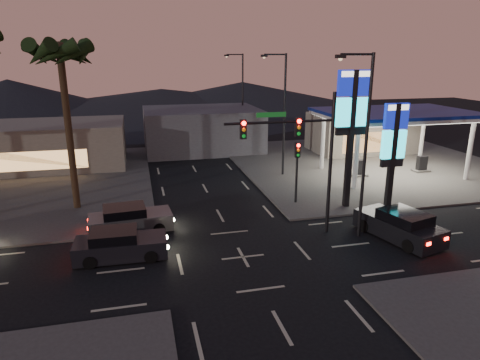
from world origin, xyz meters
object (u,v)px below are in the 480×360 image
object	(u,v)px
pylon_sign_short	(394,140)
suv_station	(400,226)
traffic_signal_mast	(302,145)
car_lane_a_front	(120,245)
pylon_sign_tall	(352,112)
car_lane_b_front	(129,220)
gas_station	(396,115)

from	to	relation	value
pylon_sign_short	suv_station	world-z (taller)	pylon_sign_short
traffic_signal_mast	car_lane_a_front	bearing A→B (deg)	-176.63
pylon_sign_tall	suv_station	bearing A→B (deg)	-84.43
pylon_sign_short	pylon_sign_tall	bearing A→B (deg)	158.20
car_lane_b_front	pylon_sign_short	bearing A→B (deg)	-0.85
traffic_signal_mast	suv_station	distance (m)	7.13
pylon_sign_short	traffic_signal_mast	bearing A→B (deg)	-160.87
pylon_sign_tall	car_lane_a_front	xyz separation A→B (m)	(-14.54, -4.09, -5.69)
gas_station	suv_station	distance (m)	14.40
pylon_sign_short	car_lane_b_front	distance (m)	17.03
pylon_sign_tall	pylon_sign_short	xyz separation A→B (m)	(2.50, -1.00, -1.74)
pylon_sign_short	suv_station	distance (m)	6.15
car_lane_b_front	suv_station	distance (m)	15.30
gas_station	pylon_sign_short	distance (m)	9.02
pylon_sign_tall	car_lane_b_front	xyz separation A→B (m)	(-14.07, -0.75, -5.67)
traffic_signal_mast	car_lane_b_front	world-z (taller)	traffic_signal_mast
pylon_sign_tall	car_lane_b_front	world-z (taller)	pylon_sign_tall
car_lane_a_front	pylon_sign_tall	bearing A→B (deg)	15.71
gas_station	traffic_signal_mast	xyz separation A→B (m)	(-12.24, -10.01, 0.15)
traffic_signal_mast	pylon_sign_short	bearing A→B (deg)	19.13
suv_station	gas_station	bearing A→B (deg)	59.48
car_lane_a_front	suv_station	world-z (taller)	suv_station
pylon_sign_tall	suv_station	xyz separation A→B (m)	(0.52, -5.34, -5.62)
traffic_signal_mast	car_lane_b_front	distance (m)	10.72
pylon_sign_tall	suv_station	distance (m)	7.77
traffic_signal_mast	car_lane_a_front	size ratio (longest dim) A/B	1.70
traffic_signal_mast	car_lane_a_front	distance (m)	10.81
pylon_sign_short	traffic_signal_mast	world-z (taller)	traffic_signal_mast
pylon_sign_short	car_lane_b_front	bearing A→B (deg)	179.15
traffic_signal_mast	car_lane_a_front	xyz separation A→B (m)	(-9.80, -0.58, -4.53)
pylon_sign_tall	car_lane_a_front	size ratio (longest dim) A/B	1.92
car_lane_b_front	pylon_sign_tall	bearing A→B (deg)	3.06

